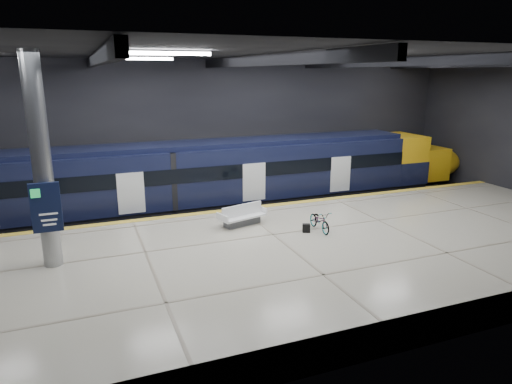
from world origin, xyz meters
TOP-DOWN VIEW (x-y plane):
  - ground at (0.00, 0.00)m, footprint 30.00×30.00m
  - room_shell at (-0.00, 0.00)m, footprint 30.10×16.10m
  - platform at (0.00, -2.50)m, footprint 30.00×11.00m
  - safety_strip at (0.00, 2.75)m, footprint 30.00×0.40m
  - rails at (0.00, 5.50)m, footprint 30.00×1.52m
  - train at (-0.06, 5.50)m, footprint 29.40×2.84m
  - bench at (-0.76, 0.56)m, footprint 2.17×1.35m
  - bicycle at (1.92, -1.26)m, footprint 0.60×1.62m
  - pannier_bag at (1.32, -1.26)m, footprint 0.35×0.28m
  - info_column at (-8.00, -1.03)m, footprint 0.90×0.78m

SIDE VIEW (x-z plane):
  - ground at x=0.00m, z-range 0.00..0.00m
  - rails at x=0.00m, z-range 0.00..0.16m
  - platform at x=0.00m, z-range 0.00..1.10m
  - safety_strip at x=0.00m, z-range 1.10..1.11m
  - pannier_bag at x=1.32m, z-range 1.10..1.45m
  - bench at x=-0.76m, z-range 0.97..1.86m
  - bicycle at x=1.92m, z-range 1.10..1.95m
  - train at x=-0.06m, z-range 0.16..3.95m
  - info_column at x=-8.00m, z-range 1.01..7.91m
  - room_shell at x=0.00m, z-range 1.69..9.74m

